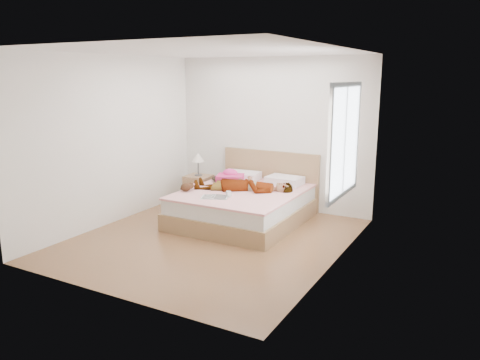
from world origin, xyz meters
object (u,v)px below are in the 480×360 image
(magazine, at_px, (215,197))
(nightstand, at_px, (199,188))
(phone, at_px, (229,171))
(plush_toy, at_px, (187,187))
(coffee_mug, at_px, (229,194))
(towel, at_px, (230,177))
(woman, at_px, (244,183))
(bed, at_px, (246,204))

(magazine, xyz_separation_m, nightstand, (-1.01, 1.08, -0.20))
(phone, height_order, plush_toy, phone)
(magazine, xyz_separation_m, plush_toy, (-0.59, 0.13, 0.06))
(coffee_mug, distance_m, plush_toy, 0.75)
(towel, xyz_separation_m, nightstand, (-0.73, 0.12, -0.29))
(coffee_mug, bearing_deg, plush_toy, -178.83)
(woman, relative_size, towel, 2.93)
(magazine, bearing_deg, nightstand, 133.09)
(magazine, bearing_deg, coffee_mug, 43.34)
(plush_toy, bearing_deg, coffee_mug, 1.17)
(towel, bearing_deg, magazine, -73.60)
(towel, xyz_separation_m, magazine, (0.28, -0.95, -0.09))
(coffee_mug, bearing_deg, towel, 118.39)
(bed, xyz_separation_m, plush_toy, (-0.76, -0.54, 0.30))
(magazine, bearing_deg, plush_toy, 167.47)
(phone, distance_m, bed, 0.77)
(bed, distance_m, plush_toy, 0.98)
(towel, relative_size, plush_toy, 2.09)
(towel, bearing_deg, woman, -34.88)
(phone, bearing_deg, towel, -71.87)
(towel, distance_m, nightstand, 0.79)
(towel, bearing_deg, phone, 126.04)
(plush_toy, bearing_deg, magazine, -12.53)
(plush_toy, relative_size, nightstand, 0.27)
(woman, height_order, coffee_mug, woman)
(phone, height_order, towel, towel)
(coffee_mug, bearing_deg, bed, 89.14)
(phone, xyz_separation_m, towel, (0.08, -0.10, -0.09))
(bed, bearing_deg, magazine, -103.67)
(coffee_mug, bearing_deg, phone, 119.34)
(bed, relative_size, magazine, 4.52)
(magazine, bearing_deg, phone, 108.62)
(bed, height_order, magazine, bed)
(woman, relative_size, phone, 15.95)
(towel, height_order, plush_toy, towel)
(phone, relative_size, nightstand, 0.10)
(woman, height_order, bed, bed)
(woman, relative_size, bed, 0.76)
(coffee_mug, relative_size, nightstand, 0.12)
(phone, distance_m, magazine, 1.13)
(woman, relative_size, coffee_mug, 13.82)
(towel, relative_size, nightstand, 0.57)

